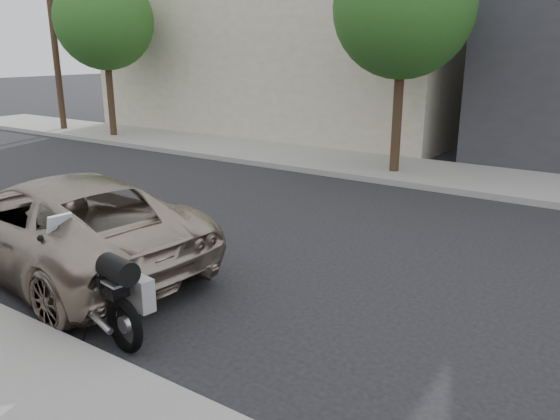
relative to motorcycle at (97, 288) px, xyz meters
The scene contains 8 objects.
ground 3.97m from the motorcycle, 113.87° to the right, with size 120.00×120.00×0.00m, color black.
far_sidewalk 10.23m from the motorcycle, 98.95° to the right, with size 44.00×3.00×0.15m, color gray.
far_building_cream 18.94m from the motorcycle, 66.56° to the right, with size 14.00×11.00×8.00m.
street_tree_mid 10.24m from the motorcycle, 87.55° to the right, with size 3.40×3.40×5.70m.
street_tree_right 15.33m from the motorcycle, 40.05° to the right, with size 3.40×3.40×5.70m.
utility_pole 17.56m from the motorcycle, 33.65° to the right, with size 0.24×0.24×6.70m, color #3A281A.
motorcycle is the anchor object (origin of this frame).
minivan 2.33m from the motorcycle, 25.28° to the right, with size 2.36×5.13×1.43m, color gray.
Camera 1 is at (-3.36, 7.14, 3.18)m, focal length 35.00 mm.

